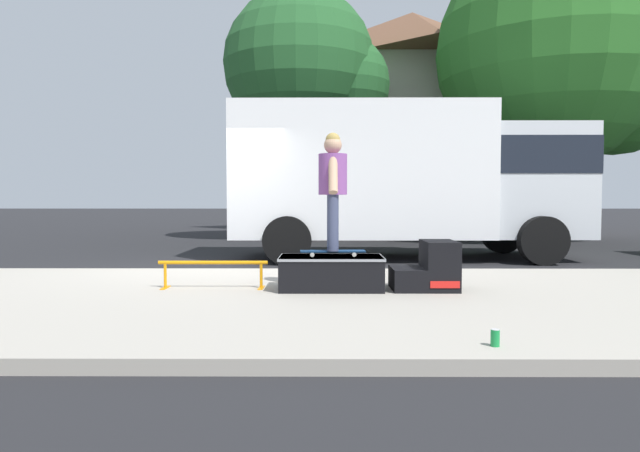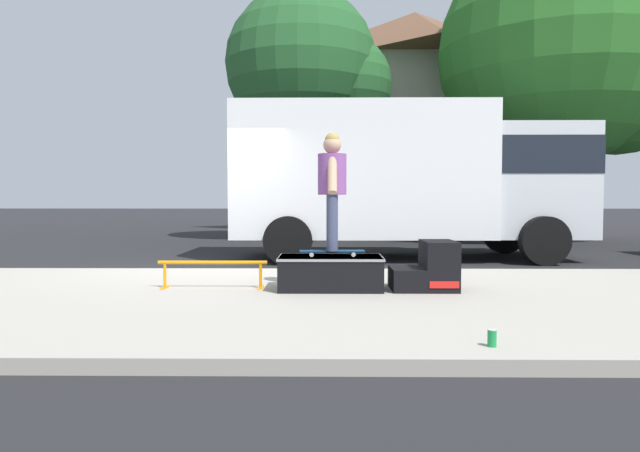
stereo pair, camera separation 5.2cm
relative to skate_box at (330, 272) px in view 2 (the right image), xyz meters
The scene contains 12 objects.
ground_plane 3.29m from the skate_box, 129.42° to the left, with size 140.00×140.00×0.00m, color black.
sidewalk_slab 2.15m from the skate_box, 167.27° to the right, with size 50.00×5.00×0.12m, color #A8A093.
skate_box is the anchor object (origin of this frame).
kicker_ramp 1.18m from the skate_box, ahead, with size 0.77×0.66×0.58m.
grind_rail 1.44m from the skate_box, behind, with size 1.33×0.28×0.34m.
skateboard 0.24m from the skate_box, 51.84° to the left, with size 0.79×0.24×0.07m.
skater_kid 1.08m from the skate_box, 51.84° to the left, with size 0.34×0.72×1.41m.
soda_can 2.88m from the skate_box, 66.13° to the right, with size 0.07×0.07×0.13m.
box_truck 5.18m from the skate_box, 71.21° to the left, with size 6.91×2.63×3.05m.
street_tree_main 11.02m from the skate_box, 93.11° to the left, with size 4.89×4.45×7.38m.
street_tree_neighbour 12.31m from the skate_box, 53.91° to the left, with size 7.04×6.40×8.53m.
house_behind 15.94m from the skate_box, 77.55° to the left, with size 9.54×8.23×8.40m.
Camera 2 is at (2.04, -9.22, 1.19)m, focal length 31.46 mm.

